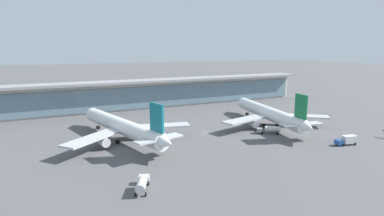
# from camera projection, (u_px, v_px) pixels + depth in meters

# --- Properties ---
(ground_plane) EXTENTS (1200.00, 1200.00, 0.00)m
(ground_plane) POSITION_uv_depth(u_px,v_px,m) (207.00, 133.00, 119.78)
(ground_plane) COLOR #515154
(airliner_left_stand) EXTENTS (45.43, 59.96, 16.10)m
(airliner_left_stand) POSITION_uv_depth(u_px,v_px,m) (123.00, 127.00, 107.92)
(airliner_left_stand) COLOR white
(airliner_left_stand) RESTS_ON ground
(airliner_centre_stand) EXTENTS (45.52, 60.03, 16.10)m
(airliner_centre_stand) POSITION_uv_depth(u_px,v_px,m) (270.00, 114.00, 129.69)
(airliner_centre_stand) COLOR white
(airliner_centre_stand) RESTS_ON ground
(service_truck_near_nose_blue) EXTENTS (7.61, 3.69, 3.10)m
(service_truck_near_nose_blue) POSITION_uv_depth(u_px,v_px,m) (347.00, 140.00, 104.21)
(service_truck_near_nose_blue) COLOR #234C9E
(service_truck_near_nose_blue) RESTS_ON ground
(service_truck_under_wing_white) EXTENTS (5.63, 8.75, 2.95)m
(service_truck_under_wing_white) POSITION_uv_depth(u_px,v_px,m) (142.00, 183.00, 70.70)
(service_truck_under_wing_white) COLOR silver
(service_truck_under_wing_white) RESTS_ON ground
(service_truck_mid_apron_grey) EXTENTS (8.35, 6.76, 2.95)m
(service_truck_mid_apron_grey) POSITION_uv_depth(u_px,v_px,m) (270.00, 129.00, 117.90)
(service_truck_mid_apron_grey) COLOR gray
(service_truck_mid_apron_grey) RESTS_ON ground
(terminal_building) EXTENTS (187.75, 12.80, 15.20)m
(terminal_building) POSITION_uv_depth(u_px,v_px,m) (153.00, 93.00, 170.55)
(terminal_building) COLOR beige
(terminal_building) RESTS_ON ground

